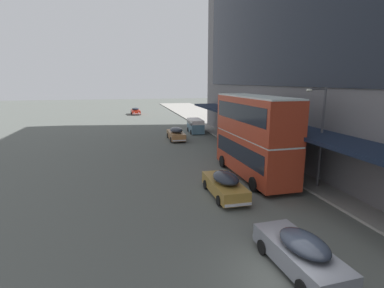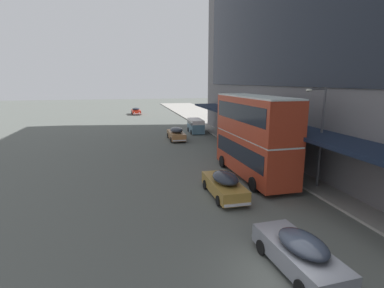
% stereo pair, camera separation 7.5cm
% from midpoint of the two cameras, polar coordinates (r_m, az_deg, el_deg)
% --- Properties ---
extents(ground, '(240.00, 240.00, 0.00)m').
position_cam_midpoint_polar(ground, '(12.94, 18.94, -23.35)').
color(ground, '#565A55').
extents(transit_bus_kerbside_front, '(3.00, 9.43, 6.28)m').
position_cam_midpoint_polar(transit_bus_kerbside_front, '(23.16, 11.75, 1.82)').
color(transit_bus_kerbside_front, '#AB361F').
rests_on(transit_bus_kerbside_front, ground).
extents(sedan_second_near, '(2.09, 4.72, 1.51)m').
position_cam_midpoint_polar(sedan_second_near, '(68.65, -10.58, 6.18)').
color(sedan_second_near, '#A82012').
rests_on(sedan_second_near, ground).
extents(sedan_oncoming_front, '(1.88, 4.94, 1.63)m').
position_cam_midpoint_polar(sedan_oncoming_front, '(19.61, 6.27, -7.66)').
color(sedan_oncoming_front, '#A37A32').
rests_on(sedan_oncoming_front, ground).
extents(sedan_trailing_near, '(2.04, 4.73, 1.56)m').
position_cam_midpoint_polar(sedan_trailing_near, '(13.12, 19.92, -18.89)').
color(sedan_trailing_near, gray).
rests_on(sedan_trailing_near, ground).
extents(sedan_lead_mid, '(1.92, 5.01, 1.64)m').
position_cam_midpoint_polar(sedan_lead_mid, '(38.01, -2.96, 1.98)').
color(sedan_lead_mid, '#A26D40').
rests_on(sedan_lead_mid, ground).
extents(vw_van, '(2.05, 4.62, 1.96)m').
position_cam_midpoint_polar(vw_van, '(43.37, 0.73, 3.62)').
color(vw_van, slate).
rests_on(vw_van, ground).
extents(street_lamp, '(1.50, 0.28, 6.79)m').
position_cam_midpoint_polar(street_lamp, '(21.83, 23.21, 2.42)').
color(street_lamp, '#4C4C51').
rests_on(street_lamp, sidewalk_kerb).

